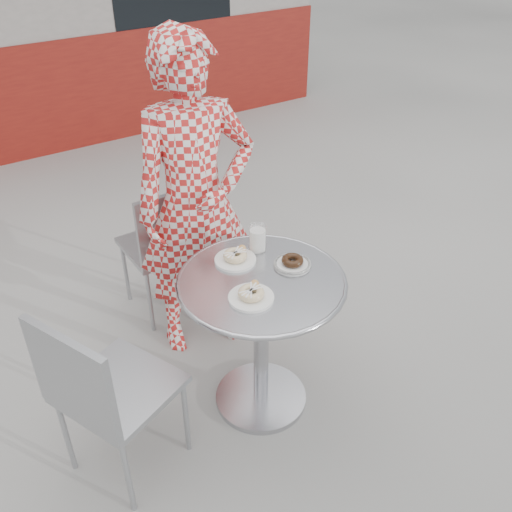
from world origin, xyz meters
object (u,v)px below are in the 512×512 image
bistro_table (261,312)px  plate_checker (292,263)px  milk_cup (258,239)px  plate_near (251,295)px  plate_far (236,257)px  chair_left (123,419)px  chair_far (165,270)px  seated_person (196,204)px

bistro_table → plate_checker: (0.17, 0.01, 0.20)m
milk_cup → plate_near: bearing=-127.2°
plate_far → plate_near: 0.28m
bistro_table → chair_left: (-0.69, 0.02, -0.30)m
chair_far → plate_far: size_ratio=4.51×
chair_far → plate_near: chair_far is taller
plate_near → plate_checker: plate_near is taller
chair_left → seated_person: size_ratio=0.53×
chair_left → seated_person: (0.69, 0.57, 0.57)m
plate_far → chair_left: bearing=-166.6°
bistro_table → seated_person: seated_person is taller
plate_checker → plate_near: bearing=-160.6°
bistro_table → plate_checker: plate_checker is taller
plate_checker → milk_cup: 0.21m
chair_left → plate_far: (0.67, 0.16, 0.50)m
chair_far → plate_checker: 1.08m
bistro_table → chair_far: size_ratio=0.89×
plate_far → milk_cup: bearing=8.7°
chair_far → plate_checker: chair_far is taller
chair_left → seated_person: seated_person is taller
chair_left → plate_checker: (0.87, -0.01, 0.49)m
plate_checker → milk_cup: size_ratio=1.33×
seated_person → plate_near: bearing=-89.5°
plate_near → plate_far: bearing=71.9°
chair_left → plate_near: (0.59, -0.11, 0.50)m
seated_person → plate_checker: 0.61m
bistro_table → seated_person: bearing=89.9°
bistro_table → plate_far: size_ratio=4.01×
bistro_table → plate_far: bearing=95.8°
bistro_table → chair_left: size_ratio=0.85×
bistro_table → milk_cup: (0.11, 0.20, 0.24)m
seated_person → plate_checker: (0.17, -0.58, -0.08)m
chair_left → plate_near: chair_left is taller
milk_cup → seated_person: bearing=106.0°
bistro_table → plate_near: size_ratio=3.97×
seated_person → plate_far: 0.42m
plate_far → plate_near: (-0.09, -0.27, 0.00)m
chair_far → seated_person: (0.07, -0.34, 0.59)m
bistro_table → plate_checker: size_ratio=4.43×
bistro_table → milk_cup: 0.34m
chair_far → seated_person: seated_person is taller
seated_person → milk_cup: size_ratio=13.21×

